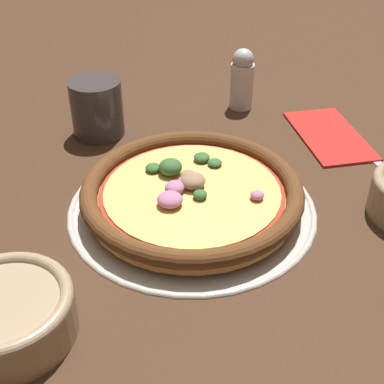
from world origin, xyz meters
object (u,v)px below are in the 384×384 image
at_px(drinking_cup, 97,108).
at_px(napkin, 330,134).
at_px(pepper_shaker, 242,79).
at_px(pizza_tray, 192,206).
at_px(fork, 362,149).
at_px(pizza, 192,193).
at_px(bowl_near, 6,313).

distance_m(drinking_cup, napkin, 0.36).
bearing_deg(pepper_shaker, pizza_tray, 170.40).
bearing_deg(fork, pizza, 101.10).
bearing_deg(pepper_shaker, napkin, -121.73).
relative_size(napkin, pepper_shaker, 1.84).
xyz_separation_m(drinking_cup, fork, (-0.00, -0.40, -0.04)).
relative_size(pizza, napkin, 1.47).
height_order(napkin, pepper_shaker, pepper_shaker).
height_order(drinking_cup, fork, drinking_cup).
xyz_separation_m(napkin, pepper_shaker, (0.09, 0.14, 0.05)).
bearing_deg(drinking_cup, pizza, -136.99).
height_order(pizza_tray, napkin, same).
bearing_deg(bowl_near, pepper_shaker, -21.47).
bearing_deg(fork, bowl_near, 110.08).
xyz_separation_m(bowl_near, drinking_cup, (0.40, 0.01, 0.02)).
xyz_separation_m(bowl_near, fork, (0.39, -0.39, -0.02)).
bearing_deg(pizza, fork, -53.78).
xyz_separation_m(pizza, bowl_near, (-0.22, 0.15, 0.00)).
bearing_deg(pizza_tray, bowl_near, 145.05).
relative_size(fork, pepper_shaker, 1.76).
relative_size(pizza_tray, napkin, 1.66).
height_order(pizza, fork, pizza).
relative_size(pizza, drinking_cup, 3.17).
bearing_deg(napkin, drinking_cup, 94.76).
bearing_deg(bowl_near, napkin, -38.92).
relative_size(pizza, fork, 1.54).
distance_m(bowl_near, napkin, 0.55).
bearing_deg(pepper_shaker, drinking_cup, 118.48).
relative_size(pizza, bowl_near, 2.13).
xyz_separation_m(bowl_near, pepper_shaker, (0.51, -0.20, 0.02)).
bearing_deg(drinking_cup, fork, -90.68).
height_order(drinking_cup, napkin, drinking_cup).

